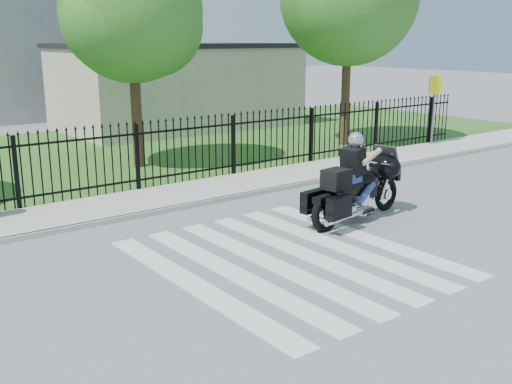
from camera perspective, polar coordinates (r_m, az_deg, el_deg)
ground at (r=10.96m, az=3.14°, el=-6.37°), size 120.00×120.00×0.00m
crosswalk at (r=10.96m, az=3.14°, el=-6.34°), size 5.00×5.50×0.01m
sidewalk at (r=14.92m, az=-9.37°, el=-0.66°), size 40.00×2.00×0.12m
curb at (r=14.07m, az=-7.45°, el=-1.50°), size 40.00×0.12×0.12m
grass_strip at (r=21.24m, az=-18.32°, el=3.14°), size 40.00×12.00×0.02m
iron_fence at (r=15.60m, az=-11.23°, el=3.09°), size 26.00×0.04×1.80m
tree_mid at (r=18.69m, az=-11.77°, el=16.49°), size 4.20×4.20×6.78m
building_low at (r=27.52m, az=-7.45°, el=9.81°), size 10.00×6.00×3.50m
building_low_roof at (r=27.44m, az=-7.58°, el=13.66°), size 10.20×6.20×0.20m
motorcycle_rider at (r=13.17m, az=9.48°, el=0.75°), size 3.03×1.21×2.01m
traffic_sign at (r=22.89m, az=16.67°, el=8.81°), size 0.52×0.22×2.49m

